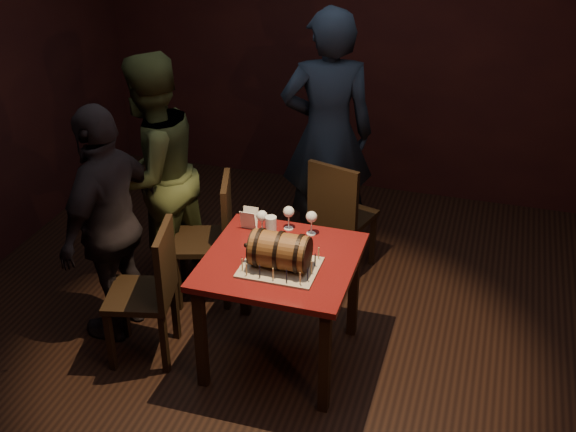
{
  "coord_description": "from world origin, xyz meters",
  "views": [
    {
      "loc": [
        1.08,
        -3.61,
        3.05
      ],
      "look_at": [
        -0.04,
        0.05,
        0.95
      ],
      "focal_mm": 45.0,
      "sensor_mm": 36.0,
      "label": 1
    }
  ],
  "objects_px": {
    "barrel_cake": "(280,251)",
    "wine_glass_mid": "(289,213)",
    "pub_table": "(281,274)",
    "person_left_front": "(110,224)",
    "person_left_rear": "(152,174)",
    "person_back": "(327,135)",
    "wine_glass_left": "(262,217)",
    "chair_back": "(339,212)",
    "wine_glass_right": "(311,218)",
    "chair_left_front": "(152,287)",
    "pint_of_ale": "(271,228)",
    "chair_left_rear": "(213,233)"
  },
  "relations": [
    {
      "from": "barrel_cake",
      "to": "wine_glass_mid",
      "type": "bearing_deg",
      "value": 100.59
    },
    {
      "from": "pub_table",
      "to": "person_left_front",
      "type": "relative_size",
      "value": 0.56
    },
    {
      "from": "pub_table",
      "to": "person_left_rear",
      "type": "height_order",
      "value": "person_left_rear"
    },
    {
      "from": "pub_table",
      "to": "barrel_cake",
      "type": "bearing_deg",
      "value": -74.91
    },
    {
      "from": "person_back",
      "to": "person_left_rear",
      "type": "height_order",
      "value": "person_back"
    },
    {
      "from": "person_back",
      "to": "person_left_rear",
      "type": "bearing_deg",
      "value": 19.79
    },
    {
      "from": "wine_glass_left",
      "to": "pub_table",
      "type": "bearing_deg",
      "value": -51.49
    },
    {
      "from": "wine_glass_mid",
      "to": "person_left_rear",
      "type": "bearing_deg",
      "value": 166.45
    },
    {
      "from": "chair_back",
      "to": "person_back",
      "type": "height_order",
      "value": "person_back"
    },
    {
      "from": "person_back",
      "to": "wine_glass_mid",
      "type": "bearing_deg",
      "value": 73.25
    },
    {
      "from": "wine_glass_mid",
      "to": "person_left_rear",
      "type": "relative_size",
      "value": 0.09
    },
    {
      "from": "barrel_cake",
      "to": "person_left_rear",
      "type": "height_order",
      "value": "person_left_rear"
    },
    {
      "from": "wine_glass_mid",
      "to": "wine_glass_right",
      "type": "bearing_deg",
      "value": -8.13
    },
    {
      "from": "chair_left_front",
      "to": "person_left_front",
      "type": "bearing_deg",
      "value": 151.6
    },
    {
      "from": "wine_glass_right",
      "to": "person_left_rear",
      "type": "distance_m",
      "value": 1.27
    },
    {
      "from": "wine_glass_right",
      "to": "chair_back",
      "type": "bearing_deg",
      "value": 89.33
    },
    {
      "from": "pub_table",
      "to": "person_back",
      "type": "relative_size",
      "value": 0.46
    },
    {
      "from": "pint_of_ale",
      "to": "person_back",
      "type": "distance_m",
      "value": 1.24
    },
    {
      "from": "pub_table",
      "to": "chair_back",
      "type": "distance_m",
      "value": 1.1
    },
    {
      "from": "wine_glass_mid",
      "to": "pub_table",
      "type": "bearing_deg",
      "value": -80.74
    },
    {
      "from": "chair_back",
      "to": "person_left_front",
      "type": "xyz_separation_m",
      "value": [
        -1.24,
        -1.09,
        0.28
      ]
    },
    {
      "from": "wine_glass_right",
      "to": "person_left_rear",
      "type": "bearing_deg",
      "value": 167.12
    },
    {
      "from": "barrel_cake",
      "to": "wine_glass_left",
      "type": "xyz_separation_m",
      "value": [
        -0.23,
        0.36,
        -0.0
      ]
    },
    {
      "from": "wine_glass_left",
      "to": "person_left_front",
      "type": "bearing_deg",
      "value": -164.42
    },
    {
      "from": "pub_table",
      "to": "pint_of_ale",
      "type": "xyz_separation_m",
      "value": [
        -0.13,
        0.21,
        0.18
      ]
    },
    {
      "from": "barrel_cake",
      "to": "person_back",
      "type": "distance_m",
      "value": 1.55
    },
    {
      "from": "wine_glass_right",
      "to": "pint_of_ale",
      "type": "xyz_separation_m",
      "value": [
        -0.23,
        -0.12,
        -0.05
      ]
    },
    {
      "from": "pub_table",
      "to": "person_back",
      "type": "distance_m",
      "value": 1.48
    },
    {
      "from": "pint_of_ale",
      "to": "chair_back",
      "type": "xyz_separation_m",
      "value": [
        0.24,
        0.87,
        -0.3
      ]
    },
    {
      "from": "wine_glass_left",
      "to": "wine_glass_mid",
      "type": "distance_m",
      "value": 0.18
    },
    {
      "from": "pub_table",
      "to": "person_left_rear",
      "type": "xyz_separation_m",
      "value": [
        -1.14,
        0.62,
        0.23
      ]
    },
    {
      "from": "wine_glass_right",
      "to": "person_left_rear",
      "type": "xyz_separation_m",
      "value": [
        -1.24,
        0.28,
        -0.0
      ]
    },
    {
      "from": "chair_left_front",
      "to": "person_back",
      "type": "xyz_separation_m",
      "value": [
        0.69,
        1.64,
        0.45
      ]
    },
    {
      "from": "wine_glass_left",
      "to": "wine_glass_mid",
      "type": "xyz_separation_m",
      "value": [
        0.14,
        0.1,
        -0.0
      ]
    },
    {
      "from": "chair_back",
      "to": "chair_left_front",
      "type": "height_order",
      "value": "same"
    },
    {
      "from": "pub_table",
      "to": "wine_glass_right",
      "type": "bearing_deg",
      "value": 73.64
    },
    {
      "from": "chair_left_rear",
      "to": "person_left_front",
      "type": "bearing_deg",
      "value": -131.29
    },
    {
      "from": "chair_back",
      "to": "barrel_cake",
      "type": "bearing_deg",
      "value": -93.8
    },
    {
      "from": "barrel_cake",
      "to": "chair_left_rear",
      "type": "distance_m",
      "value": 1.0
    },
    {
      "from": "wine_glass_left",
      "to": "wine_glass_right",
      "type": "relative_size",
      "value": 1.0
    },
    {
      "from": "wine_glass_mid",
      "to": "pint_of_ale",
      "type": "height_order",
      "value": "wine_glass_mid"
    },
    {
      "from": "barrel_cake",
      "to": "pint_of_ale",
      "type": "bearing_deg",
      "value": 116.54
    },
    {
      "from": "chair_back",
      "to": "pub_table",
      "type": "bearing_deg",
      "value": -95.63
    },
    {
      "from": "person_left_front",
      "to": "chair_left_rear",
      "type": "bearing_deg",
      "value": 144.28
    },
    {
      "from": "person_left_rear",
      "to": "wine_glass_mid",
      "type": "bearing_deg",
      "value": 97.45
    },
    {
      "from": "pint_of_ale",
      "to": "chair_left_rear",
      "type": "distance_m",
      "value": 0.69
    },
    {
      "from": "person_back",
      "to": "person_left_front",
      "type": "relative_size",
      "value": 1.2
    },
    {
      "from": "barrel_cake",
      "to": "wine_glass_left",
      "type": "bearing_deg",
      "value": 122.73
    },
    {
      "from": "wine_glass_left",
      "to": "chair_left_front",
      "type": "xyz_separation_m",
      "value": [
        -0.57,
        -0.45,
        -0.35
      ]
    },
    {
      "from": "chair_back",
      "to": "chair_left_rear",
      "type": "height_order",
      "value": "same"
    }
  ]
}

